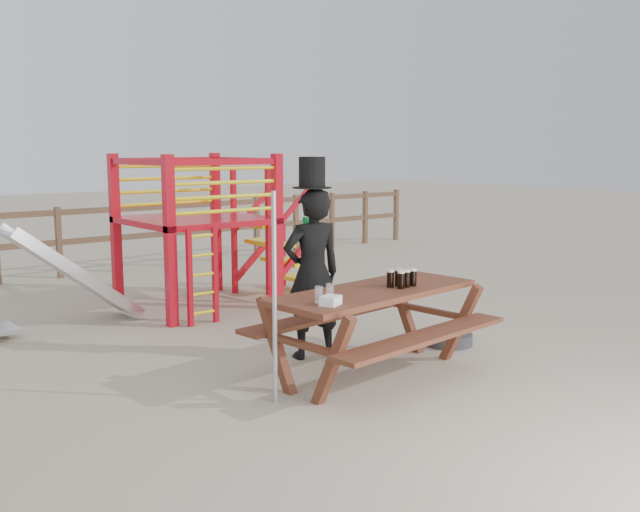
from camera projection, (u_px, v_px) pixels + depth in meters
The scene contains 10 objects.
ground at pixel (362, 371), 7.00m from camera, with size 60.00×60.00×0.00m, color tan.
back_fence at pixel (88, 232), 12.25m from camera, with size 15.09×0.09×1.20m.
playground_fort at pixel (191, 230), 9.66m from camera, with size 4.71×1.84×2.10m.
picnic_table at pixel (374, 321), 6.81m from camera, with size 2.31×1.70×0.84m.
man_with_hat at pixel (312, 269), 7.35m from camera, with size 0.72×0.55×2.09m.
metal_pole at pixel (275, 299), 6.00m from camera, with size 0.04×0.04×1.82m, color #B2B2B7.
parasol_base at pixel (448, 339), 7.95m from camera, with size 0.54×0.54×0.23m.
paper_bag at pixel (331, 301), 6.07m from camera, with size 0.18×0.14×0.08m, color white.
stout_pints at pixel (402, 278), 6.86m from camera, with size 0.29×0.19×0.17m.
empty_glasses at pixel (324, 294), 6.20m from camera, with size 0.22×0.10×0.15m.
Camera 1 is at (-4.58, -4.97, 2.17)m, focal length 40.00 mm.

